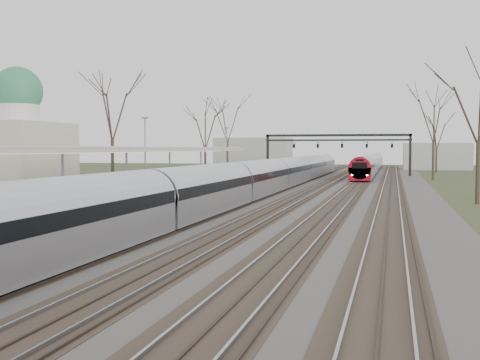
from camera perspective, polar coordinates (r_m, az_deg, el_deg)
The scene contains 9 objects.
track_bed at distance 58.68m, azimuth 6.50°, elevation -0.84°, with size 24.00×160.00×0.22m.
platform at distance 44.18m, azimuth -8.76°, elevation -1.54°, with size 3.50×69.00×1.00m, color #9E9B93.
canopy at distance 39.94m, azimuth -11.34°, elevation 2.88°, with size 4.10×50.00×3.11m.
dome_building at distance 50.79m, azimuth -21.83°, elevation 2.50°, with size 10.00×8.00×10.30m.
signal_gantry at distance 88.35m, azimuth 9.21°, elevation 3.57°, with size 21.00×0.59×6.08m.
tree_west_far at distance 57.06m, azimuth -12.05°, elevation 7.00°, with size 5.50×5.50×11.33m.
tree_east_far at distance 45.49m, azimuth 21.74°, elevation 6.96°, with size 5.00×5.00×10.30m.
train_near at distance 56.33m, azimuth 3.33°, elevation 0.46°, with size 2.62×90.21×3.05m.
train_far at distance 107.19m, azimuth 12.35°, elevation 1.60°, with size 2.62×75.21×3.05m.
Camera 1 is at (8.26, -3.00, 3.97)m, focal length 45.00 mm.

